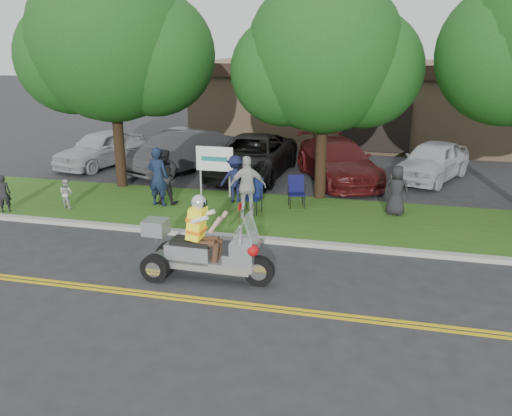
% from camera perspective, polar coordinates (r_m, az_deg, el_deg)
% --- Properties ---
extents(ground, '(120.00, 120.00, 0.00)m').
position_cam_1_polar(ground, '(11.42, -0.60, -9.09)').
color(ground, '#28282B').
rests_on(ground, ground).
extents(centerline_near, '(60.00, 0.10, 0.01)m').
position_cam_1_polar(centerline_near, '(10.92, -1.37, -10.38)').
color(centerline_near, gold).
rests_on(centerline_near, ground).
extents(centerline_far, '(60.00, 0.10, 0.01)m').
position_cam_1_polar(centerline_far, '(11.05, -1.15, -10.01)').
color(centerline_far, gold).
rests_on(centerline_far, ground).
extents(curb, '(60.00, 0.25, 0.12)m').
position_cam_1_polar(curb, '(14.12, 2.49, -3.50)').
color(curb, '#A8A89E').
rests_on(curb, ground).
extents(grass_verge, '(60.00, 4.00, 0.10)m').
position_cam_1_polar(grass_verge, '(16.12, 4.01, -0.86)').
color(grass_verge, '#2A5416').
rests_on(grass_verge, ground).
extents(commercial_building, '(18.00, 8.20, 4.00)m').
position_cam_1_polar(commercial_building, '(29.04, 12.91, 10.87)').
color(commercial_building, '#9E7F5B').
rests_on(commercial_building, ground).
extents(tree_left, '(6.62, 5.40, 7.78)m').
position_cam_1_polar(tree_left, '(19.17, -14.74, 16.13)').
color(tree_left, '#332114').
rests_on(tree_left, ground).
extents(tree_mid, '(5.88, 4.80, 7.05)m').
position_cam_1_polar(tree_mid, '(17.26, 7.42, 15.07)').
color(tree_mid, '#332114').
rests_on(tree_mid, ground).
extents(business_sign, '(1.25, 0.06, 1.75)m').
position_cam_1_polar(business_sign, '(17.79, -4.37, 4.90)').
color(business_sign, silver).
rests_on(business_sign, ground).
extents(trike_scooter, '(2.95, 0.99, 1.94)m').
position_cam_1_polar(trike_scooter, '(11.90, -5.70, -4.47)').
color(trike_scooter, black).
rests_on(trike_scooter, ground).
extents(lawn_chair_a, '(0.61, 0.63, 1.04)m').
position_cam_1_polar(lawn_chair_a, '(16.17, -0.32, 1.60)').
color(lawn_chair_a, black).
rests_on(lawn_chair_a, grass_verge).
extents(lawn_chair_b, '(0.63, 0.65, 0.96)m').
position_cam_1_polar(lawn_chair_b, '(16.81, 4.25, 2.00)').
color(lawn_chair_b, black).
rests_on(lawn_chair_b, grass_verge).
extents(spectator_adult_left, '(0.71, 0.51, 1.84)m').
position_cam_1_polar(spectator_adult_left, '(16.99, -10.30, 3.27)').
color(spectator_adult_left, '#141E38').
rests_on(spectator_adult_left, grass_verge).
extents(spectator_adult_mid, '(0.89, 0.72, 1.74)m').
position_cam_1_polar(spectator_adult_mid, '(17.18, -9.66, 3.27)').
color(spectator_adult_mid, black).
rests_on(spectator_adult_mid, grass_verge).
extents(spectator_adult_right, '(1.15, 0.76, 1.82)m').
position_cam_1_polar(spectator_adult_right, '(15.61, -0.89, 2.24)').
color(spectator_adult_right, beige).
rests_on(spectator_adult_right, grass_verge).
extents(spectator_chair_a, '(1.06, 0.73, 1.50)m').
position_cam_1_polar(spectator_chair_a, '(17.16, -2.20, 3.08)').
color(spectator_chair_a, '#15193C').
rests_on(spectator_chair_a, grass_verge).
extents(spectator_chair_b, '(0.76, 0.53, 1.48)m').
position_cam_1_polar(spectator_chair_b, '(16.38, 14.57, 1.80)').
color(spectator_chair_b, black).
rests_on(spectator_chair_b, grass_verge).
extents(child_left, '(0.49, 0.45, 1.13)m').
position_cam_1_polar(child_left, '(17.85, -25.05, 1.39)').
color(child_left, black).
rests_on(child_left, grass_verge).
extents(child_right, '(0.52, 0.45, 0.90)m').
position_cam_1_polar(child_right, '(17.59, -19.33, 1.45)').
color(child_right, '#B8B8B2').
rests_on(child_right, grass_verge).
extents(parked_car_far_left, '(2.74, 4.64, 1.48)m').
position_cam_1_polar(parked_car_far_left, '(23.50, -15.98, 6.05)').
color(parked_car_far_left, '#B2B4BA').
rests_on(parked_car_far_left, ground).
extents(parked_car_left, '(3.52, 5.19, 1.62)m').
position_cam_1_polar(parked_car_left, '(21.92, -8.05, 5.96)').
color(parked_car_left, '#323335').
rests_on(parked_car_left, ground).
extents(parked_car_mid, '(2.86, 5.76, 1.57)m').
position_cam_1_polar(parked_car_mid, '(20.79, -0.54, 5.44)').
color(parked_car_mid, black).
rests_on(parked_car_mid, ground).
extents(parked_car_right, '(4.10, 5.64, 1.52)m').
position_cam_1_polar(parked_car_right, '(20.39, 8.62, 4.93)').
color(parked_car_right, '#511313').
rests_on(parked_car_right, ground).
extents(parked_car_far_right, '(3.32, 4.61, 1.46)m').
position_cam_1_polar(parked_car_far_right, '(21.36, 18.07, 4.75)').
color(parked_car_far_right, silver).
rests_on(parked_car_far_right, ground).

